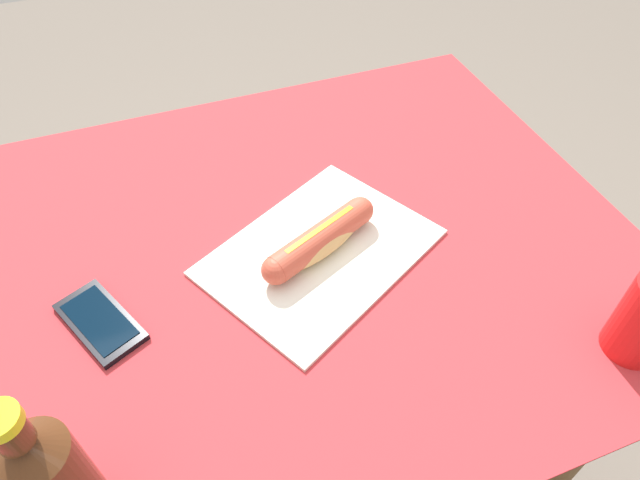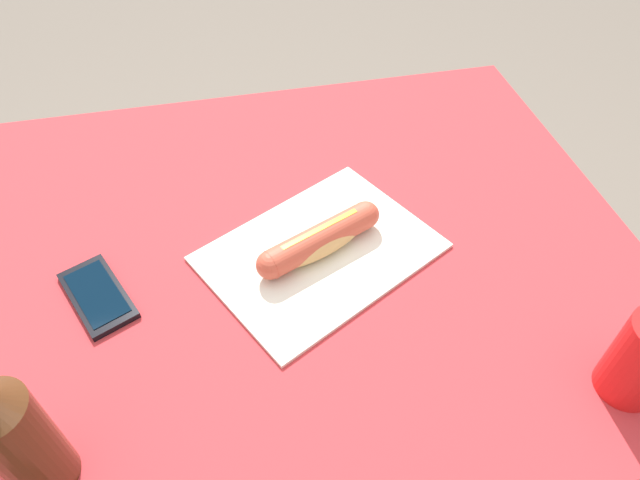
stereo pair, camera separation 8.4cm
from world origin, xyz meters
name	(u,v)px [view 2 (the right image)]	position (x,y,z in m)	size (l,w,h in m)	color
ground_plane	(298,445)	(0.00, 0.00, 0.00)	(6.00, 6.00, 0.00)	#6B6056
dining_table	(288,299)	(0.00, 0.00, 0.61)	(1.10, 0.88, 0.75)	brown
paper_wrapper	(320,252)	(-0.05, 0.03, 0.76)	(0.34, 0.25, 0.01)	silver
hot_dog	(320,240)	(-0.05, 0.03, 0.78)	(0.20, 0.12, 0.05)	tan
cell_phone	(98,295)	(0.28, 0.04, 0.76)	(0.12, 0.16, 0.01)	black
soda_bottle	(15,437)	(0.32, 0.29, 0.85)	(0.07, 0.07, 0.23)	#4C2814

